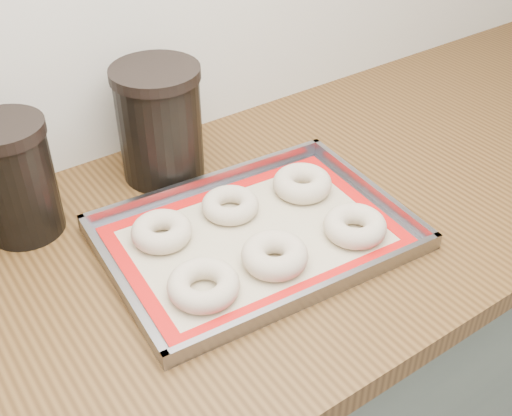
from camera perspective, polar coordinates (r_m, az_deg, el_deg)
countertop at (r=0.97m, az=-11.82°, el=-7.23°), size 3.06×0.68×0.04m
baking_tray at (r=1.00m, az=0.00°, el=-2.44°), size 0.48×0.36×0.03m
baking_mat at (r=1.00m, az=-0.00°, el=-2.52°), size 0.44×0.32×0.00m
bagel_front_left at (r=0.90m, az=-4.69°, el=-6.84°), size 0.11×0.11×0.03m
bagel_front_mid at (r=0.94m, az=1.67°, el=-4.21°), size 0.11×0.11×0.04m
bagel_front_right at (r=1.01m, az=8.79°, el=-1.59°), size 0.13×0.13×0.03m
bagel_back_left at (r=0.99m, az=-8.39°, el=-2.07°), size 0.11×0.11×0.03m
bagel_back_mid at (r=1.04m, az=-2.31°, el=0.26°), size 0.11×0.11×0.03m
bagel_back_right at (r=1.09m, az=4.14°, el=2.21°), size 0.12×0.12×0.04m
canister_mid at (r=1.03m, az=-20.64°, el=2.45°), size 0.12×0.12×0.19m
canister_right at (r=1.11m, az=-8.55°, el=7.51°), size 0.15×0.15×0.20m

